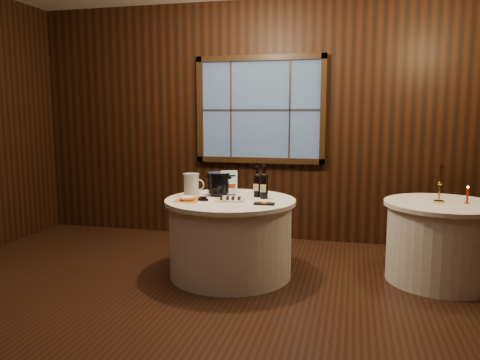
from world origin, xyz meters
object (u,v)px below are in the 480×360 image
(cracker_bowl, at_px, (187,198))
(side_table, at_px, (441,242))
(main_table, at_px, (230,237))
(chocolate_plate, at_px, (230,199))
(chocolate_box, at_px, (264,204))
(red_candle, at_px, (467,197))
(port_bottle_left, at_px, (257,183))
(grape_bunch, at_px, (204,198))
(port_bottle_right, at_px, (264,184))
(ice_bucket, at_px, (219,183))
(sign_stand, at_px, (229,187))
(brass_candlestick, at_px, (440,189))
(glass_pitcher, at_px, (192,185))

(cracker_bowl, bearing_deg, side_table, 11.55)
(main_table, distance_m, chocolate_plate, 0.41)
(chocolate_box, xyz_separation_m, red_candle, (1.82, 0.47, 0.06))
(main_table, xyz_separation_m, red_candle, (2.20, 0.27, 0.45))
(chocolate_box, bearing_deg, side_table, 14.38)
(port_bottle_left, distance_m, grape_bunch, 0.58)
(port_bottle_right, height_order, red_candle, port_bottle_right)
(ice_bucket, bearing_deg, side_table, 3.61)
(main_table, bearing_deg, sign_stand, 110.20)
(sign_stand, relative_size, port_bottle_right, 0.81)
(brass_candlestick, bearing_deg, grape_bunch, -168.76)
(ice_bucket, xyz_separation_m, cracker_bowl, (-0.21, -0.35, -0.10))
(brass_candlestick, bearing_deg, port_bottle_right, -173.58)
(sign_stand, relative_size, chocolate_plate, 0.89)
(brass_candlestick, bearing_deg, ice_bucket, -176.51)
(cracker_bowl, bearing_deg, red_candle, 10.02)
(side_table, height_order, chocolate_plate, chocolate_plate)
(side_table, xyz_separation_m, ice_bucket, (-2.16, -0.14, 0.51))
(port_bottle_left, relative_size, chocolate_box, 1.65)
(chocolate_box, bearing_deg, ice_bucket, 143.18)
(main_table, distance_m, chocolate_box, 0.58)
(side_table, relative_size, grape_bunch, 6.12)
(sign_stand, bearing_deg, cracker_bowl, -156.99)
(main_table, relative_size, grape_bunch, 7.25)
(port_bottle_right, bearing_deg, grape_bunch, -152.23)
(port_bottle_left, height_order, ice_bucket, port_bottle_left)
(cracker_bowl, bearing_deg, port_bottle_left, 31.10)
(side_table, height_order, red_candle, red_candle)
(ice_bucket, xyz_separation_m, grape_bunch, (-0.06, -0.30, -0.11))
(side_table, bearing_deg, grape_bunch, -168.79)
(sign_stand, relative_size, glass_pitcher, 1.15)
(chocolate_plate, relative_size, cracker_bowl, 2.07)
(port_bottle_left, height_order, chocolate_plate, port_bottle_left)
(side_table, distance_m, sign_stand, 2.12)
(main_table, distance_m, sign_stand, 0.51)
(main_table, xyz_separation_m, cracker_bowl, (-0.38, -0.19, 0.40))
(chocolate_box, bearing_deg, port_bottle_right, 98.24)
(port_bottle_left, height_order, glass_pitcher, port_bottle_left)
(port_bottle_left, bearing_deg, glass_pitcher, -156.05)
(sign_stand, xyz_separation_m, chocolate_plate, (0.08, -0.26, -0.08))
(sign_stand, distance_m, chocolate_box, 0.57)
(grape_bunch, bearing_deg, main_table, 31.80)
(sign_stand, distance_m, ice_bucket, 0.11)
(side_table, bearing_deg, ice_bucket, -176.39)
(cracker_bowl, xyz_separation_m, brass_candlestick, (2.34, 0.48, 0.11))
(chocolate_plate, relative_size, glass_pitcher, 1.30)
(side_table, relative_size, chocolate_box, 5.70)
(main_table, xyz_separation_m, chocolate_box, (0.38, -0.20, 0.39))
(ice_bucket, bearing_deg, glass_pitcher, -154.43)
(main_table, xyz_separation_m, brass_candlestick, (1.96, 0.29, 0.51))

